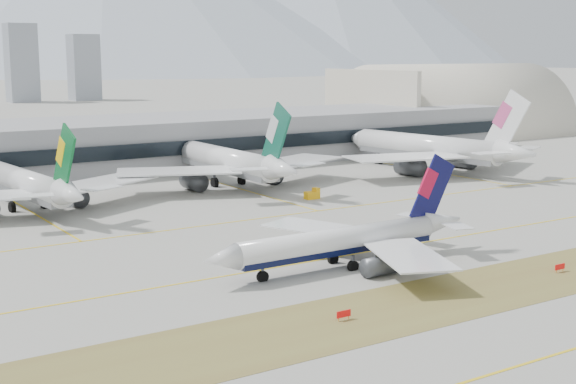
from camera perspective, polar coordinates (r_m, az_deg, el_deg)
ground at (r=146.62m, az=5.09°, el=-3.76°), size 3000.00×3000.00×0.00m
taxiing_airliner at (r=131.13m, az=4.24°, el=-3.50°), size 51.77×45.11×17.43m
widebody_eva at (r=185.35m, az=-17.96°, el=0.44°), size 59.25×58.19×21.19m
widebody_cathay at (r=209.60m, az=-4.15°, el=2.11°), size 66.12×64.44×23.56m
widebody_china_air at (r=238.97m, az=10.31°, el=3.04°), size 70.14×69.22×25.24m
terminal at (r=244.87m, az=-11.67°, el=3.34°), size 280.00×43.10×15.00m
hangar at (r=347.97m, az=11.51°, el=4.00°), size 91.00×60.00×60.00m
hold_sign_left at (r=105.82m, az=3.98°, el=-8.65°), size 2.20×0.15×1.35m
hold_sign_right at (r=135.04m, az=18.77°, el=-5.06°), size 2.20×0.15×1.35m
gse_c at (r=191.64m, az=1.75°, el=-0.18°), size 3.55×2.00×2.60m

